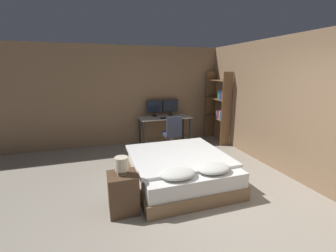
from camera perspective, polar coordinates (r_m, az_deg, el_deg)
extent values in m
plane|color=#9E9384|center=(3.50, 14.99, -22.41)|extent=(20.00, 20.00, 0.00)
cube|color=#8E7051|center=(6.53, -3.53, 7.81)|extent=(12.00, 0.06, 2.70)
cube|color=#8E7051|center=(5.27, 24.81, 5.07)|extent=(0.06, 12.00, 2.70)
cube|color=#846647|center=(4.33, 2.93, -12.62)|extent=(1.69, 1.92, 0.22)
cube|color=white|center=(4.23, 2.97, -9.77)|extent=(1.63, 1.86, 0.25)
cube|color=white|center=(4.27, 2.44, -7.34)|extent=(1.73, 1.61, 0.05)
ellipsoid|color=silver|center=(3.45, 2.55, -12.03)|extent=(0.55, 0.38, 0.13)
ellipsoid|color=silver|center=(3.69, 11.53, -10.52)|extent=(0.55, 0.38, 0.13)
cube|color=brown|center=(3.50, -11.34, -16.30)|extent=(0.42, 0.41, 0.60)
cylinder|color=gray|center=(3.36, -11.59, -11.79)|extent=(0.14, 0.14, 0.01)
cylinder|color=gray|center=(3.35, -11.62, -11.29)|extent=(0.02, 0.02, 0.05)
cylinder|color=beige|center=(3.30, -11.72, -9.35)|extent=(0.19, 0.19, 0.20)
cube|color=beige|center=(6.32, -0.83, 2.19)|extent=(1.44, 0.61, 0.03)
cylinder|color=#2D2D33|center=(6.01, -6.21, -2.30)|extent=(0.05, 0.05, 0.74)
cylinder|color=#2D2D33|center=(6.41, 5.60, -1.26)|extent=(0.05, 0.05, 0.74)
cylinder|color=#2D2D33|center=(6.49, -7.15, -1.11)|extent=(0.05, 0.05, 0.74)
cylinder|color=#2D2D33|center=(6.86, 3.90, -0.20)|extent=(0.05, 0.05, 0.74)
cylinder|color=black|center=(6.44, -3.42, 2.59)|extent=(0.16, 0.16, 0.01)
cylinder|color=black|center=(6.43, -3.43, 3.03)|extent=(0.03, 0.03, 0.09)
cube|color=black|center=(6.40, -3.45, 4.98)|extent=(0.45, 0.03, 0.35)
cube|color=#192338|center=(6.38, -3.42, 4.96)|extent=(0.42, 0.00, 0.32)
cylinder|color=black|center=(6.58, 0.64, 2.85)|extent=(0.16, 0.16, 0.01)
cylinder|color=black|center=(6.57, 0.65, 3.29)|extent=(0.03, 0.03, 0.09)
cube|color=black|center=(6.53, 0.65, 5.19)|extent=(0.45, 0.03, 0.35)
cube|color=#192338|center=(6.52, 0.69, 5.17)|extent=(0.42, 0.00, 0.32)
cube|color=black|center=(6.13, -0.28, 2.05)|extent=(0.36, 0.13, 0.02)
ellipsoid|color=black|center=(6.22, 2.10, 2.29)|extent=(0.07, 0.05, 0.04)
cylinder|color=black|center=(5.94, 0.92, -5.99)|extent=(0.52, 0.52, 0.04)
cylinder|color=gray|center=(5.88, 0.93, -4.12)|extent=(0.05, 0.05, 0.37)
cube|color=#33384C|center=(5.81, 0.94, -2.06)|extent=(0.43, 0.43, 0.07)
cube|color=#33384C|center=(5.57, 1.59, 0.04)|extent=(0.39, 0.05, 0.46)
cube|color=brown|center=(6.29, 14.60, 3.99)|extent=(0.29, 0.02, 2.01)
cube|color=brown|center=(7.07, 10.62, 5.25)|extent=(0.29, 0.02, 2.01)
cube|color=brown|center=(6.73, 12.36, 2.12)|extent=(0.29, 0.89, 0.02)
cube|color=brown|center=(6.64, 12.61, 6.71)|extent=(0.29, 0.89, 0.02)
cube|color=brown|center=(6.60, 12.85, 11.22)|extent=(0.29, 0.89, 0.02)
cube|color=#28282D|center=(6.35, 14.34, 2.63)|extent=(0.24, 0.03, 0.27)
cube|color=teal|center=(6.38, 14.16, 2.51)|extent=(0.24, 0.02, 0.22)
cube|color=#2D4784|center=(6.42, 13.97, 2.60)|extent=(0.24, 0.04, 0.23)
cube|color=#BCB29E|center=(6.45, 13.78, 2.69)|extent=(0.24, 0.04, 0.23)
cube|color=#B2332D|center=(6.48, 13.60, 2.78)|extent=(0.24, 0.02, 0.24)
cube|color=#2D4784|center=(6.53, 13.37, 2.66)|extent=(0.24, 0.04, 0.19)
cube|color=#7A387F|center=(6.56, 13.19, 2.93)|extent=(0.24, 0.03, 0.24)
cube|color=gold|center=(6.59, 13.00, 2.92)|extent=(0.24, 0.02, 0.22)
cube|color=teal|center=(6.27, 14.66, 7.45)|extent=(0.24, 0.02, 0.25)
cube|color=#B2332D|center=(6.30, 14.48, 7.34)|extent=(0.24, 0.02, 0.22)
cube|color=#7A387F|center=(6.32, 14.36, 7.44)|extent=(0.24, 0.02, 0.24)
cube|color=#2D4784|center=(6.35, 14.17, 7.33)|extent=(0.24, 0.04, 0.20)
cube|color=#2D4784|center=(6.39, 13.95, 7.56)|extent=(0.24, 0.03, 0.24)
cube|color=teal|center=(6.44, 13.69, 7.31)|extent=(0.24, 0.04, 0.17)
cube|color=#337042|center=(6.48, 13.46, 7.68)|extent=(0.24, 0.03, 0.24)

